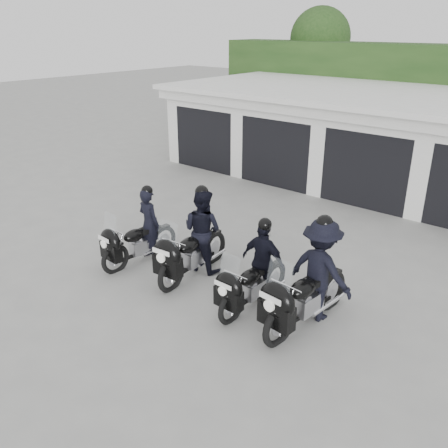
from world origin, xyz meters
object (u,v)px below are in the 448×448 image
Objects in this scene: police_bike_a at (139,232)px; police_bike_b at (197,237)px; police_bike_c at (258,269)px; police_bike_d at (314,278)px.

police_bike_a is 1.42m from police_bike_b.
police_bike_c is (3.08, 0.26, 0.04)m from police_bike_a.
police_bike_b is 2.83m from police_bike_d.
police_bike_a is at bearing -168.99° from police_bike_d.
police_bike_d reaches higher than police_bike_a.
police_bike_a is at bearing -167.50° from police_bike_b.
police_bike_c is at bearing -11.26° from police_bike_b.
police_bike_b is at bearing 174.87° from police_bike_c.
police_bike_c is at bearing 8.46° from police_bike_a.
police_bike_b is 1.12× the size of police_bike_c.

